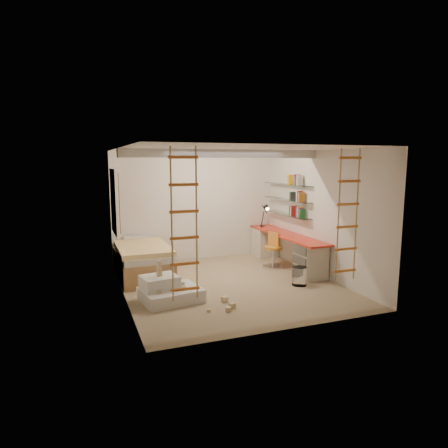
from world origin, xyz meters
name	(u,v)px	position (x,y,z in m)	size (l,w,h in m)	color
floor	(229,284)	(0.00, 0.00, 0.00)	(4.50, 4.50, 0.00)	tan
ceiling_beam	(224,154)	(0.00, 0.30, 2.52)	(4.00, 0.18, 0.16)	white
window_frame	(115,202)	(-1.97, 1.50, 1.55)	(0.06, 1.15, 1.35)	white
window_blind	(117,202)	(-1.93, 1.50, 1.55)	(0.02, 1.00, 1.20)	#4C2D1E
rope_ladder_left	(184,225)	(-1.35, -1.75, 1.52)	(0.41, 0.04, 2.13)	orange
rope_ladder_right	(348,216)	(1.35, -1.75, 1.52)	(0.41, 0.04, 2.13)	orange
waste_bin	(299,276)	(1.25, -0.51, 0.18)	(0.29, 0.29, 0.36)	white
desk	(286,249)	(1.72, 0.86, 0.40)	(0.56, 2.80, 0.75)	red
shelves	(287,199)	(1.87, 1.13, 1.50)	(0.25, 1.80, 0.71)	white
bed	(142,260)	(-1.48, 1.23, 0.33)	(1.02, 2.00, 0.69)	#AD7F51
task_lamp	(266,212)	(1.67, 1.82, 1.14)	(0.14, 0.36, 0.57)	black
swivel_chair	(273,255)	(1.37, 0.81, 0.29)	(0.60, 0.60, 0.80)	#C18025
play_platform	(168,291)	(-1.32, -0.48, 0.17)	(1.09, 0.91, 0.43)	silver
toy_blocks	(188,288)	(-1.03, -0.76, 0.28)	(1.16, 1.00, 0.70)	#CCB284
books	(287,196)	(1.87, 1.13, 1.58)	(0.14, 0.64, 0.92)	#1E722D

